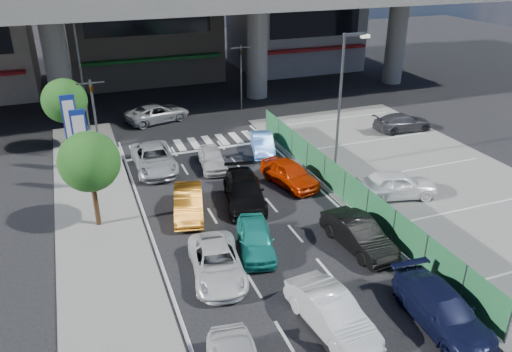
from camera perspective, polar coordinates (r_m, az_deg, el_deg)
name	(u,v)px	position (r m, az deg, el deg)	size (l,w,h in m)	color
ground	(264,240)	(23.19, 0.90, -7.35)	(120.00, 120.00, 0.00)	black
parking_lot	(432,184)	(29.89, 19.45, -0.92)	(12.00, 28.00, 0.06)	slate
sidewalk_left	(99,225)	(25.40, -17.48, -5.35)	(4.00, 30.00, 0.12)	slate
fence_run	(354,195)	(25.65, 11.18, -2.13)	(0.16, 22.00, 1.80)	#205E34
building_east	(294,9)	(55.61, 4.41, 18.50)	(12.00, 10.90, 12.00)	gray
traffic_light_left	(93,101)	(31.35, -18.16, 8.17)	(1.60, 1.24, 5.20)	#595B60
traffic_light_right	(241,61)	(40.19, -1.74, 12.97)	(1.60, 1.24, 5.20)	#595B60
street_lamp_right	(343,91)	(29.16, 9.93, 9.53)	(1.65, 0.22, 8.00)	#595B60
street_lamp_left	(83,65)	(36.97, -19.21, 11.85)	(1.65, 0.22, 8.00)	#595B60
signboard_near	(81,140)	(27.79, -19.37, 3.95)	(0.80, 0.14, 4.70)	#595B60
signboard_far	(71,123)	(30.63, -20.41, 5.72)	(0.80, 0.14, 4.70)	#595B60
tree_near	(89,162)	(23.95, -18.51, 1.53)	(2.80, 2.80, 4.80)	#382314
tree_far	(65,101)	(33.90, -21.04, 8.00)	(2.80, 2.80, 4.80)	#382314
hatch_white_back_mid	(331,313)	(18.33, 8.61, -15.19)	(1.46, 4.19, 1.38)	silver
minivan_navy_back	(443,310)	(19.46, 20.54, -14.12)	(1.86, 4.58, 1.33)	black
sedan_white_mid_left	(217,263)	(20.70, -4.49, -9.89)	(2.02, 4.37, 1.22)	silver
taxi_teal_mid	(256,239)	(22.11, -0.05, -7.17)	(1.51, 3.75, 1.28)	teal
hatch_black_mid_right	(358,234)	(22.78, 11.63, -6.55)	(1.46, 4.19, 1.38)	black
taxi_orange_left	(188,203)	(25.15, -7.73, -3.08)	(1.39, 3.98, 1.31)	orange
sedan_black_mid	(244,191)	(26.02, -1.35, -1.72)	(1.93, 4.76, 1.38)	black
taxi_orange_right	(290,173)	(28.03, 3.87, 0.30)	(1.63, 4.05, 1.38)	#BE2702
wagon_silver_front_left	(154,159)	(30.49, -11.58, 1.95)	(2.29, 4.97, 1.38)	#A5A8AC
sedan_white_front_mid	(212,158)	(30.21, -5.02, 2.01)	(1.45, 3.60, 1.23)	silver
kei_truck_front_right	(262,144)	(32.34, 0.74, 3.71)	(1.30, 3.71, 1.22)	#558DEC
crossing_wagon_silver	(157,113)	(38.85, -11.19, 7.07)	(2.23, 4.83, 1.34)	#9D9FA3
parked_sedan_white	(396,184)	(27.51, 15.71, -0.92)	(1.73, 4.31, 1.47)	white
parked_sedan_dgrey	(402,122)	(37.56, 16.39, 5.91)	(1.75, 4.30, 1.25)	#343539
traffic_cone	(332,175)	(28.73, 8.71, 0.06)	(0.35, 0.35, 0.67)	#F34C0D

